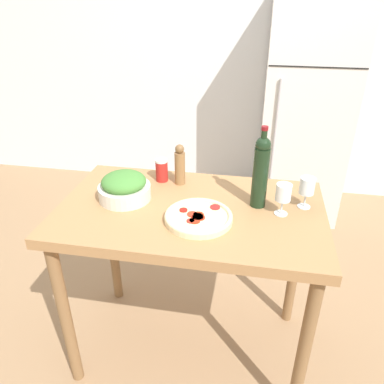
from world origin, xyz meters
name	(u,v)px	position (x,y,z in m)	size (l,w,h in m)	color
ground_plane	(191,344)	(0.00, 0.00, 0.00)	(14.00, 14.00, 0.00)	#9E7A56
wall_back	(234,49)	(0.00, 2.07, 1.30)	(6.40, 0.08, 2.60)	silver
refrigerator	(305,110)	(0.63, 1.68, 0.90)	(0.67, 0.69, 1.80)	silver
prep_counter	(191,229)	(0.00, 0.00, 0.79)	(1.19, 0.72, 0.90)	#A87A4C
wine_bottle	(261,171)	(0.30, 0.08, 1.08)	(0.07, 0.07, 0.37)	black
wine_glass_near	(283,194)	(0.40, 0.02, 1.00)	(0.07, 0.07, 0.14)	silver
wine_glass_far	(307,187)	(0.50, 0.10, 1.00)	(0.07, 0.07, 0.14)	silver
pepper_mill	(180,165)	(-0.10, 0.23, 1.00)	(0.05, 0.05, 0.21)	olive
salad_bowl	(124,187)	(-0.32, 0.03, 0.96)	(0.24, 0.24, 0.13)	silver
homemade_pizza	(199,217)	(0.05, -0.10, 0.92)	(0.29, 0.29, 0.03)	beige
salt_canister	(162,170)	(-0.19, 0.24, 0.96)	(0.06, 0.06, 0.12)	#B2231E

